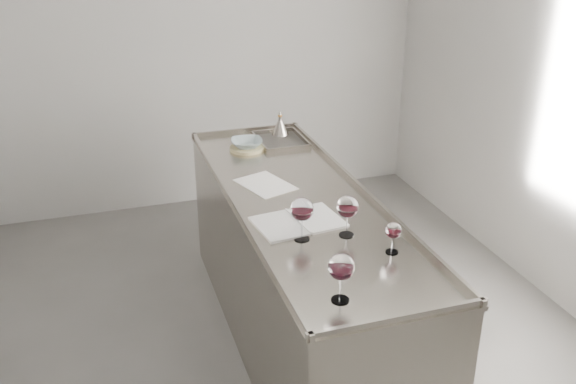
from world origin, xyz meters
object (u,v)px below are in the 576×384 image
object	(u,v)px
wine_glass_small	(393,231)
wine_glass_left	(341,268)
counter	(299,272)
wine_funnel	(280,127)
wine_glass_right	(348,208)
ceramic_bowl	(247,143)
notebook	(298,222)
wine_glass_middle	(302,210)

from	to	relation	value
wine_glass_small	wine_glass_left	bearing A→B (deg)	-142.10
counter	wine_glass_small	world-z (taller)	wine_glass_small
wine_glass_small	wine_funnel	xyz separation A→B (m)	(0.00, 1.75, -0.05)
wine_glass_right	ceramic_bowl	bearing A→B (deg)	96.93
counter	notebook	world-z (taller)	counter
wine_glass_left	notebook	size ratio (longest dim) A/B	0.46
wine_glass_right	wine_glass_small	xyz separation A→B (m)	(0.14, -0.22, -0.04)
wine_glass_right	ceramic_bowl	distance (m)	1.32
wine_glass_right	notebook	bearing A→B (deg)	132.85
wine_glass_middle	wine_glass_small	distance (m)	0.44
wine_glass_small	wine_funnel	size ratio (longest dim) A/B	0.85
ceramic_bowl	wine_glass_left	bearing A→B (deg)	-92.60
wine_glass_left	wine_glass_middle	bearing A→B (deg)	87.68
notebook	wine_funnel	distance (m)	1.38
counter	wine_glass_right	world-z (taller)	wine_glass_right
wine_glass_left	wine_glass_small	world-z (taller)	wine_glass_left
counter	wine_glass_middle	size ratio (longest dim) A/B	11.17
wine_glass_right	notebook	distance (m)	0.30
wine_glass_middle	wine_glass_right	xyz separation A→B (m)	(0.22, -0.03, -0.01)
wine_glass_right	counter	bearing A→B (deg)	99.37
counter	notebook	xyz separation A→B (m)	(-0.10, -0.28, 0.47)
wine_glass_right	wine_glass_small	size ratio (longest dim) A/B	1.37
wine_glass_left	wine_glass_small	distance (m)	0.48
wine_glass_middle	notebook	xyz separation A→B (m)	(0.04, 0.17, -0.15)
wine_glass_left	wine_funnel	distance (m)	2.09
wine_glass_middle	wine_funnel	distance (m)	1.55
wine_glass_middle	ceramic_bowl	distance (m)	1.29
wine_glass_left	wine_glass_middle	xyz separation A→B (m)	(0.02, 0.54, 0.00)
wine_glass_left	wine_funnel	bearing A→B (deg)	79.46
counter	wine_glass_left	bearing A→B (deg)	-99.45
wine_glass_right	wine_glass_small	world-z (taller)	wine_glass_right
counter	wine_glass_right	distance (m)	0.78
wine_glass_left	wine_glass_middle	world-z (taller)	wine_glass_middle
wine_glass_left	ceramic_bowl	size ratio (longest dim) A/B	1.04
wine_glass_right	wine_glass_small	bearing A→B (deg)	-58.31
counter	wine_funnel	world-z (taller)	wine_funnel
wine_funnel	wine_glass_left	bearing A→B (deg)	-100.54
wine_glass_right	wine_funnel	xyz separation A→B (m)	(0.14, 1.54, -0.09)
counter	wine_glass_small	xyz separation A→B (m)	(0.21, -0.69, 0.58)
wine_glass_left	wine_glass_middle	distance (m)	0.54
wine_glass_left	wine_glass_small	xyz separation A→B (m)	(0.38, 0.29, -0.04)
wine_glass_right	wine_glass_middle	bearing A→B (deg)	172.24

